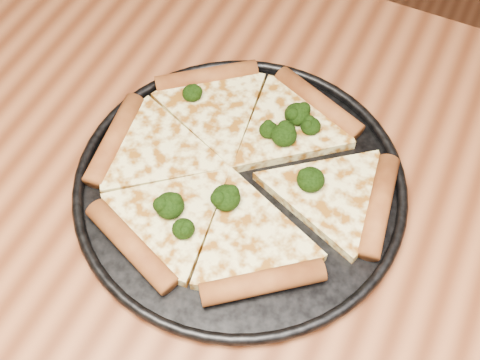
% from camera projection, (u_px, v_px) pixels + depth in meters
% --- Properties ---
extents(dining_table, '(1.20, 0.90, 0.75)m').
position_uv_depth(dining_table, '(300.00, 350.00, 0.67)').
color(dining_table, '#9A532F').
rests_on(dining_table, ground).
extents(pizza_pan, '(0.35, 0.35, 0.02)m').
position_uv_depth(pizza_pan, '(240.00, 184.00, 0.67)').
color(pizza_pan, black).
rests_on(pizza_pan, dining_table).
extents(pizza, '(0.33, 0.31, 0.02)m').
position_uv_depth(pizza, '(235.00, 169.00, 0.67)').
color(pizza, '#FEEE9B').
rests_on(pizza, pizza_pan).
extents(broccoli_florets, '(0.19, 0.20, 0.02)m').
position_uv_depth(broccoli_florets, '(248.00, 157.00, 0.67)').
color(broccoli_florets, black).
rests_on(broccoli_florets, pizza).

